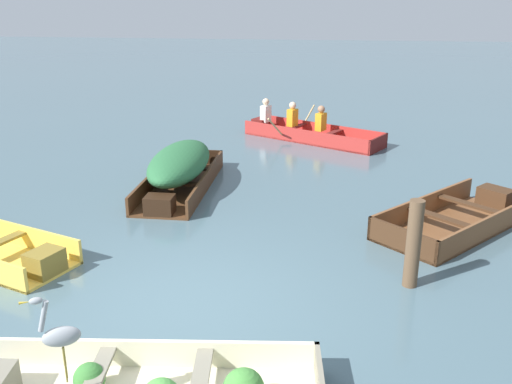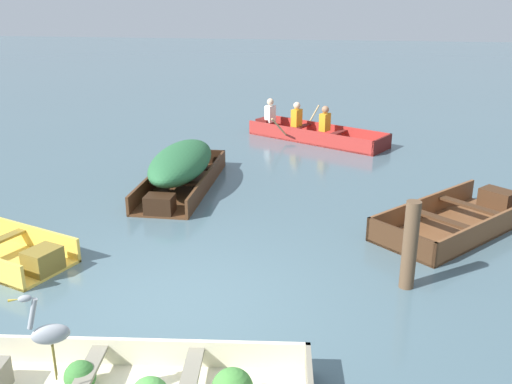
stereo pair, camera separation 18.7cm
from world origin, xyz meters
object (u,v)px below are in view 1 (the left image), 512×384
(rowboat_red_with_crew, at_px, (305,131))
(mooring_post, at_px, (413,244))
(heron_on_dinghy, at_px, (59,334))
(skiff_wooden_brown_mid_moored, at_px, (460,218))
(skiff_dark_varnish_near_moored, at_px, (180,166))

(rowboat_red_with_crew, xyz_separation_m, mooring_post, (1.74, -7.58, 0.38))
(rowboat_red_with_crew, bearing_deg, heron_on_dinghy, -98.50)
(skiff_wooden_brown_mid_moored, xyz_separation_m, heron_on_dinghy, (-4.35, -5.08, 0.76))
(skiff_dark_varnish_near_moored, bearing_deg, rowboat_red_with_crew, 62.70)
(heron_on_dinghy, relative_size, mooring_post, 0.71)
(rowboat_red_with_crew, bearing_deg, skiff_wooden_brown_mid_moored, -62.78)
(skiff_wooden_brown_mid_moored, xyz_separation_m, mooring_post, (-1.05, -2.16, 0.46))
(skiff_wooden_brown_mid_moored, distance_m, heron_on_dinghy, 6.73)
(skiff_wooden_brown_mid_moored, bearing_deg, heron_on_dinghy, -130.60)
(heron_on_dinghy, bearing_deg, skiff_dark_varnish_near_moored, 95.65)
(rowboat_red_with_crew, height_order, heron_on_dinghy, heron_on_dinghy)
(skiff_dark_varnish_near_moored, distance_m, heron_on_dinghy, 6.30)
(skiff_wooden_brown_mid_moored, relative_size, rowboat_red_with_crew, 0.81)
(heron_on_dinghy, distance_m, mooring_post, 4.42)
(skiff_dark_varnish_near_moored, relative_size, mooring_post, 2.70)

